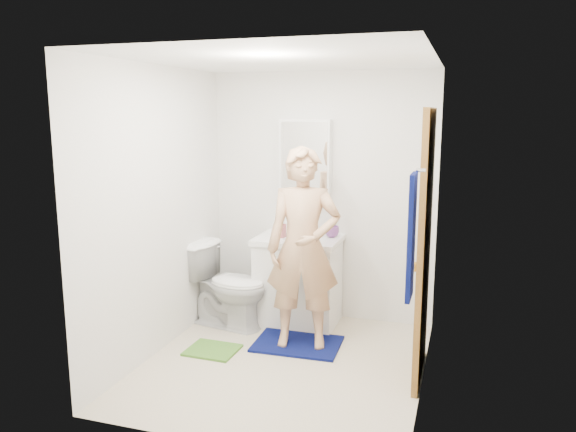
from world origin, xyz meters
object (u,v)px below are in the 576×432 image
(soap_dispenser, at_px, (280,228))
(man, at_px, (303,248))
(medicine_cabinet, at_px, (305,156))
(toilet, at_px, (228,285))
(vanity_cabinet, at_px, (298,283))
(toothbrush_cup, at_px, (332,232))
(towel, at_px, (411,237))

(soap_dispenser, xyz_separation_m, man, (0.36, -0.47, -0.06))
(medicine_cabinet, distance_m, soap_dispenser, 0.73)
(medicine_cabinet, bearing_deg, man, -75.02)
(medicine_cabinet, height_order, toilet, medicine_cabinet)
(vanity_cabinet, relative_size, toothbrush_cup, 5.92)
(vanity_cabinet, bearing_deg, man, -69.16)
(medicine_cabinet, distance_m, toilet, 1.44)
(towel, distance_m, toothbrush_cup, 1.85)
(medicine_cabinet, height_order, man, medicine_cabinet)
(vanity_cabinet, distance_m, medicine_cabinet, 1.22)
(vanity_cabinet, bearing_deg, soap_dispenser, -158.74)
(vanity_cabinet, xyz_separation_m, medicine_cabinet, (0.00, 0.22, 1.20))
(medicine_cabinet, xyz_separation_m, man, (0.20, -0.76, -0.72))
(towel, bearing_deg, toothbrush_cup, 118.97)
(towel, relative_size, man, 0.47)
(soap_dispenser, bearing_deg, toilet, -154.96)
(toilet, xyz_separation_m, man, (0.82, -0.26, 0.48))
(towel, relative_size, toilet, 1.00)
(toilet, relative_size, soap_dispenser, 4.25)
(medicine_cabinet, bearing_deg, toothbrush_cup, -21.91)
(toothbrush_cup, height_order, man, man)
(towel, height_order, toothbrush_cup, towel)
(toilet, distance_m, soap_dispenser, 0.74)
(towel, bearing_deg, vanity_cabinet, 128.47)
(medicine_cabinet, bearing_deg, soap_dispenser, -119.03)
(toothbrush_cup, relative_size, man, 0.08)
(toilet, xyz_separation_m, toothbrush_cup, (0.92, 0.38, 0.50))
(toilet, height_order, man, man)
(towel, distance_m, soap_dispenser, 1.98)
(towel, xyz_separation_m, toothbrush_cup, (-0.88, 1.59, -0.35))
(vanity_cabinet, distance_m, soap_dispenser, 0.57)
(vanity_cabinet, relative_size, soap_dispenser, 4.24)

